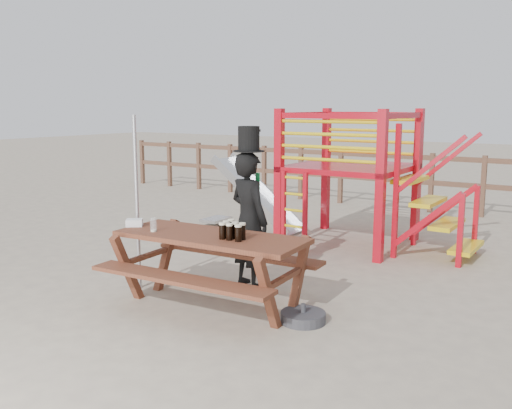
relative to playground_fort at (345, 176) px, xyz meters
name	(u,v)px	position (x,y,z in m)	size (l,w,h in m)	color
ground	(194,308)	(-0.12, -3.58, -1.07)	(60.00, 60.00, 0.00)	tan
back_fence	(407,175)	(-0.12, 3.42, -0.34)	(15.09, 0.09, 1.20)	brown
playground_fort	(345,176)	(0.00, 0.00, 0.00)	(4.71, 1.84, 2.10)	red
picnic_table	(211,262)	(0.02, -3.45, -0.57)	(2.13, 1.53, 0.80)	brown
man_with_hat	(249,217)	(-0.03, -2.65, -0.22)	(0.68, 0.56, 1.91)	black
metal_pole	(137,203)	(-1.10, -3.39, -0.05)	(0.04, 0.04, 2.04)	#B2B2B7
parasol_base	(303,317)	(1.06, -3.31, -1.02)	(0.45, 0.45, 0.19)	#35363A
paper_bag	(134,223)	(-0.97, -3.57, -0.24)	(0.18, 0.14, 0.08)	white
stout_pints	(232,230)	(0.31, -3.47, -0.19)	(0.29, 0.26, 0.17)	black
empty_glasses	(153,225)	(-0.59, -3.66, -0.21)	(0.07, 0.07, 0.15)	silver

